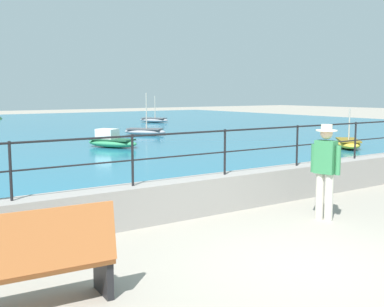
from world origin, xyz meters
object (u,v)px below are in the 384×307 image
at_px(bench_main, 34,261).
at_px(person_walking, 325,167).
at_px(boat_4, 154,120).
at_px(boat_6, 348,143).
at_px(boat_0, 111,141).
at_px(boat_2, 145,131).

xyz_separation_m(bench_main, person_walking, (5.48, 0.76, 0.42)).
xyz_separation_m(boat_4, boat_6, (-2.02, -19.10, -0.00)).
xyz_separation_m(boat_0, boat_4, (9.83, 13.33, -0.06)).
bearing_deg(boat_0, boat_6, -36.46).
height_order(boat_0, boat_4, boat_4).
xyz_separation_m(bench_main, boat_4, (17.02, 26.59, -0.30)).
bearing_deg(boat_6, person_walking, -144.69).
height_order(bench_main, boat_0, bench_main).
bearing_deg(boat_4, boat_0, -126.42).
relative_size(boat_4, boat_6, 1.06).
distance_m(person_walking, boat_2, 17.68).
bearing_deg(boat_0, person_walking, -97.75).
xyz_separation_m(boat_0, boat_2, (3.95, 4.23, -0.06)).
distance_m(person_walking, boat_0, 12.64).
bearing_deg(boat_2, bench_main, -122.48).
height_order(boat_4, boat_6, boat_4).
bearing_deg(bench_main, boat_6, 26.56).
relative_size(person_walking, boat_4, 0.72).
bearing_deg(boat_2, boat_0, -133.05).
relative_size(person_walking, boat_2, 0.75).
bearing_deg(bench_main, boat_4, 57.38).
bearing_deg(boat_2, boat_6, -68.90).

